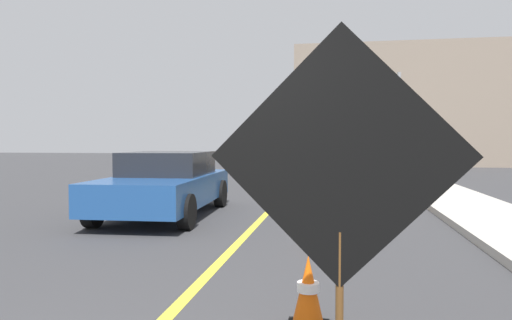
% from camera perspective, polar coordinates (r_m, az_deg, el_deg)
% --- Properties ---
extents(lane_center_stripe, '(0.14, 36.00, 0.01)m').
position_cam_1_polar(lane_center_stripe, '(7.59, -2.09, -9.95)').
color(lane_center_stripe, yellow).
rests_on(lane_center_stripe, ground).
extents(roadwork_sign, '(1.63, 0.06, 2.33)m').
position_cam_1_polar(roadwork_sign, '(2.92, 10.24, -0.46)').
color(roadwork_sign, '#593819').
rests_on(roadwork_sign, ground).
extents(arrow_board_trailer, '(1.60, 1.88, 2.70)m').
position_cam_1_polar(arrow_board_trailer, '(12.01, 9.79, -3.16)').
color(arrow_board_trailer, orange).
rests_on(arrow_board_trailer, ground).
extents(box_truck, '(2.78, 7.23, 3.24)m').
position_cam_1_polar(box_truck, '(18.22, 11.54, 2.72)').
color(box_truck, black).
rests_on(box_truck, ground).
extents(pickup_car, '(2.17, 4.67, 1.38)m').
position_cam_1_polar(pickup_car, '(10.37, -10.90, -2.83)').
color(pickup_car, navy).
rests_on(pickup_car, ground).
extents(highway_guide_sign, '(2.79, 0.21, 5.00)m').
position_cam_1_polar(highway_guide_sign, '(24.03, 15.13, 6.51)').
color(highway_guide_sign, gray).
rests_on(highway_guide_sign, ground).
extents(far_building_block, '(13.62, 8.71, 8.00)m').
position_cam_1_polar(far_building_block, '(35.57, 16.32, 6.02)').
color(far_building_block, gray).
rests_on(far_building_block, ground).
extents(traffic_cone_near_sign, '(0.36, 0.36, 0.64)m').
position_cam_1_polar(traffic_cone_near_sign, '(4.19, 6.36, -15.76)').
color(traffic_cone_near_sign, black).
rests_on(traffic_cone_near_sign, ground).
extents(traffic_cone_mid_lane, '(0.36, 0.36, 0.68)m').
position_cam_1_polar(traffic_cone_mid_lane, '(7.05, 7.64, -8.19)').
color(traffic_cone_mid_lane, black).
rests_on(traffic_cone_mid_lane, ground).
extents(traffic_cone_far_lane, '(0.36, 0.36, 0.64)m').
position_cam_1_polar(traffic_cone_far_lane, '(10.06, 6.58, -5.16)').
color(traffic_cone_far_lane, black).
rests_on(traffic_cone_far_lane, ground).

